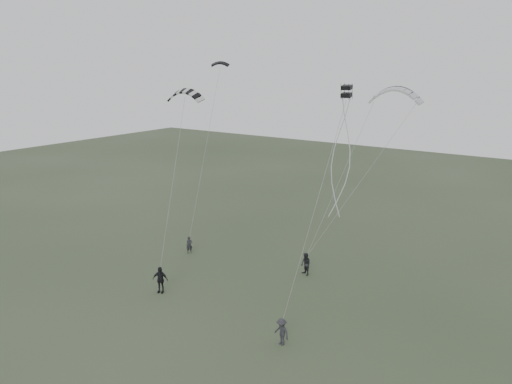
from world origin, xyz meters
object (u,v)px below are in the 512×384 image
Objects in this scene: flyer_far at (282,332)px; kite_striped at (185,91)px; kite_box at (347,91)px; kite_pale_large at (396,89)px; flyer_right at (306,264)px; flyer_center at (160,280)px; kite_dark_small at (220,63)px; flyer_left at (189,245)px.

kite_striped reaches higher than flyer_far.
kite_pale_large is at bearing 87.27° from kite_box.
kite_box is (1.01, -11.24, 0.31)m from kite_pale_large.
flyer_right is 0.43× the size of kite_pale_large.
flyer_right is 11.07m from flyer_center.
flyer_far is at bearing -40.34° from flyer_right.
kite_pale_large is at bearing -16.12° from kite_dark_small.
flyer_center is (-7.04, -8.54, 0.08)m from flyer_right.
flyer_right is 1.12× the size of kite_dark_small.
kite_box is (1.08, 5.11, 13.46)m from flyer_far.
flyer_left is 0.83× the size of flyer_right.
flyer_left is 13.04m from kite_striped.
kite_striped reaches higher than flyer_center.
flyer_far is (10.72, -0.94, -0.15)m from flyer_center.
flyer_center is at bearing -168.41° from kite_box.
kite_striped is (1.13, -5.93, -2.18)m from kite_dark_small.
flyer_right is 16.59m from kite_striped.
flyer_far is 0.39× the size of kite_pale_large.
flyer_center is 0.62× the size of kite_striped.
kite_pale_large reaches higher than flyer_far.
kite_box reaches higher than flyer_center.
flyer_center is 18.27m from kite_box.
kite_striped is 4.55× the size of kite_box.
kite_striped reaches higher than flyer_right.
flyer_right is at bearing 26.83° from flyer_center.
flyer_left is 0.90× the size of flyer_far.
flyer_left is at bearing 138.76° from kite_striped.
flyer_left is at bearing -155.04° from kite_pale_large.
flyer_far is at bearing -28.69° from flyer_center.
flyer_right is 1.08× the size of flyer_far.
kite_pale_large is (3.76, 6.86, 13.08)m from flyer_right.
flyer_center is 10.77m from flyer_far.
kite_dark_small reaches higher than kite_pale_large.
flyer_center is 1.19× the size of flyer_far.
flyer_left is 0.93× the size of kite_dark_small.
kite_dark_small is at bearing -171.67° from flyer_right.
kite_dark_small is at bearing 85.35° from flyer_center.
flyer_far is 2.39× the size of kite_box.
flyer_left is at bearing -142.79° from flyer_right.
kite_dark_small is at bearing 51.78° from flyer_left.
flyer_center is at bearing -110.62° from flyer_left.
flyer_right is at bearing -46.23° from kite_dark_small.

